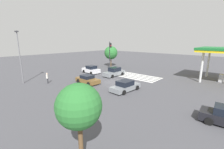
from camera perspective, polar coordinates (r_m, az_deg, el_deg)
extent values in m
plane|color=#47474C|center=(25.11, 0.00, -3.02)|extent=(123.49, 123.49, 0.00)
cube|color=silver|center=(31.54, 10.05, 0.07)|extent=(10.43, 0.60, 0.01)
cube|color=silver|center=(30.75, 9.11, -0.22)|extent=(10.43, 0.60, 0.01)
cube|color=silver|center=(29.98, 8.12, -0.52)|extent=(10.43, 0.60, 0.01)
cube|color=silver|center=(29.21, 7.08, -0.85)|extent=(10.43, 0.60, 0.01)
cube|color=silver|center=(28.46, 5.98, -1.18)|extent=(10.43, 0.60, 0.01)
cylinder|color=#47474C|center=(34.71, -0.92, 6.98)|extent=(0.18, 0.18, 6.66)
cylinder|color=#47474C|center=(31.27, -0.71, 11.99)|extent=(4.70, 4.70, 0.12)
cube|color=black|center=(32.59, -0.81, 11.20)|extent=(0.40, 0.40, 0.84)
sphere|color=red|center=(32.43, -0.79, 11.19)|extent=(0.16, 0.16, 0.16)
cube|color=black|center=(31.17, -0.70, 11.13)|extent=(0.40, 0.40, 0.84)
sphere|color=gold|center=(31.01, -0.69, 11.12)|extent=(0.16, 0.16, 0.16)
cube|color=black|center=(29.76, -0.59, 11.05)|extent=(0.40, 0.40, 0.84)
sphere|color=green|center=(29.60, -0.57, 11.04)|extent=(0.16, 0.16, 0.16)
cube|color=black|center=(28.35, -0.46, 10.96)|extent=(0.40, 0.40, 0.84)
sphere|color=red|center=(28.19, -0.44, 10.95)|extent=(0.16, 0.16, 0.16)
cube|color=gray|center=(29.69, 0.79, 0.54)|extent=(1.78, 4.89, 0.74)
cube|color=black|center=(29.65, 0.99, 2.00)|extent=(1.59, 2.21, 0.76)
cylinder|color=black|center=(28.05, 0.16, -0.67)|extent=(0.22, 0.62, 0.62)
cylinder|color=black|center=(29.24, -2.48, -0.13)|extent=(0.22, 0.62, 0.62)
cylinder|color=black|center=(30.33, 3.95, 0.32)|extent=(0.22, 0.62, 0.62)
cylinder|color=black|center=(31.43, 1.36, 0.80)|extent=(0.22, 0.62, 0.62)
cube|color=silver|center=(32.63, -8.01, 1.58)|extent=(4.30, 2.12, 0.78)
cube|color=black|center=(32.36, -7.86, 2.79)|extent=(1.99, 1.81, 0.67)
cylinder|color=black|center=(33.17, -10.70, 1.22)|extent=(0.64, 0.25, 0.63)
cylinder|color=black|center=(34.28, -8.02, 1.69)|extent=(0.64, 0.25, 0.63)
cylinder|color=black|center=(31.09, -7.97, 0.55)|extent=(0.64, 0.25, 0.63)
cylinder|color=black|center=(32.27, -5.22, 1.07)|extent=(0.64, 0.25, 0.63)
cube|color=gray|center=(21.05, 5.12, -4.86)|extent=(2.17, 4.73, 0.62)
cube|color=black|center=(20.79, 4.97, -3.23)|extent=(1.83, 2.16, 0.67)
cylinder|color=black|center=(22.75, 5.55, -3.95)|extent=(0.25, 0.64, 0.63)
cylinder|color=black|center=(21.62, 9.56, -4.98)|extent=(0.25, 0.64, 0.63)
cylinder|color=black|center=(20.72, 0.45, -5.58)|extent=(0.25, 0.64, 0.63)
cylinder|color=black|center=(19.47, 4.58, -6.86)|extent=(0.25, 0.64, 0.63)
cube|color=brown|center=(24.91, -9.23, -2.15)|extent=(4.33, 1.84, 0.64)
cube|color=black|center=(24.86, -9.45, -0.80)|extent=(1.87, 1.65, 0.53)
cylinder|color=black|center=(24.56, -5.54, -2.70)|extent=(0.62, 0.22, 0.62)
cylinder|color=black|center=(23.38, -8.93, -3.59)|extent=(0.62, 0.22, 0.62)
cylinder|color=black|center=(26.54, -9.47, -1.64)|extent=(0.62, 0.22, 0.62)
cylinder|color=black|center=(25.46, -12.76, -2.40)|extent=(0.62, 0.22, 0.62)
cylinder|color=black|center=(16.89, 33.58, -12.20)|extent=(0.66, 0.27, 0.65)
cylinder|color=black|center=(15.24, 33.01, -14.77)|extent=(0.66, 0.27, 0.65)
cube|color=#B2B2B7|center=(31.32, 36.26, -1.13)|extent=(0.70, 1.10, 1.30)
cylinder|color=silver|center=(33.93, 32.76, 3.41)|extent=(0.36, 0.36, 5.02)
cylinder|color=silver|center=(28.77, 30.97, 2.29)|extent=(0.36, 0.36, 5.02)
cylinder|color=#38383D|center=(26.63, -23.26, -2.22)|extent=(0.14, 0.14, 0.86)
cylinder|color=#38383D|center=(26.48, -23.37, -2.30)|extent=(0.14, 0.14, 0.86)
cube|color=beige|center=(26.38, -23.46, -0.65)|extent=(0.41, 0.41, 0.68)
sphere|color=beige|center=(26.28, -23.55, 0.32)|extent=(0.23, 0.23, 0.23)
cylinder|color=slate|center=(27.94, -31.59, 5.18)|extent=(0.16, 0.16, 8.11)
cube|color=#333338|center=(27.83, -32.61, 13.66)|extent=(0.80, 0.36, 0.20)
cylinder|color=brown|center=(9.26, -11.75, -24.67)|extent=(0.26, 0.26, 2.51)
sphere|color=#286B2D|center=(8.09, -12.50, -11.67)|extent=(2.43, 2.43, 2.43)
cylinder|color=brown|center=(40.30, -0.40, 4.61)|extent=(0.26, 0.26, 2.21)
sphere|color=#286B2D|center=(40.01, -0.41, 8.27)|extent=(3.48, 3.48, 3.48)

